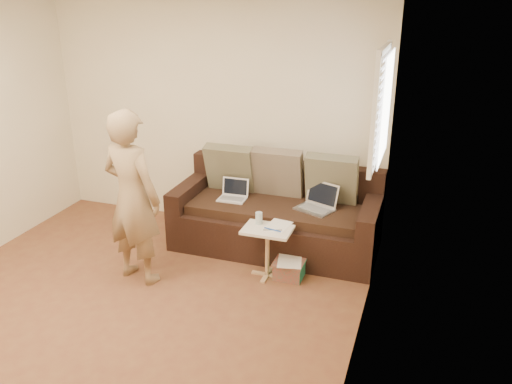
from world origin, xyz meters
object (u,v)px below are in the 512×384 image
drinking_glass (259,218)px  striped_box (290,268)px  laptop_silver (314,210)px  laptop_white (232,200)px  sofa (276,212)px  side_table (267,252)px  person (132,198)px

drinking_glass → striped_box: drinking_glass is taller
laptop_silver → laptop_white: 0.92m
laptop_white → striped_box: size_ratio=1.01×
sofa → drinking_glass: (-0.01, -0.55, 0.15)m
laptop_white → striped_box: 1.05m
sofa → laptop_white: bearing=-173.4°
sofa → laptop_silver: 0.44m
side_table → drinking_glass: (-0.11, 0.08, 0.32)m
side_table → striped_box: size_ratio=1.75×
person → side_table: 1.40m
sofa → laptop_white: (-0.48, -0.06, 0.10)m
laptop_white → side_table: (0.59, -0.57, -0.26)m
sofa → laptop_silver: bearing=-5.4°
person → drinking_glass: (1.08, 0.51, -0.27)m
person → striped_box: size_ratio=5.74×
drinking_glass → striped_box: size_ratio=0.40×
laptop_silver → striped_box: (-0.11, -0.53, -0.43)m
person → side_table: size_ratio=3.28×
sofa → side_table: sofa is taller
side_table → drinking_glass: drinking_glass is taller
laptop_white → drinking_glass: (0.47, -0.49, 0.06)m
striped_box → sofa: bearing=119.1°
laptop_white → person: size_ratio=0.18×
person → laptop_white: bearing=-109.6°
laptop_silver → side_table: (-0.33, -0.58, -0.26)m
side_table → striped_box: bearing=12.9°
person → sofa: bearing=-124.3°
sofa → laptop_silver: (0.43, -0.04, 0.10)m
laptop_silver → drinking_glass: bearing=-109.2°
sofa → striped_box: size_ratio=7.40×
drinking_glass → side_table: bearing=-34.0°
laptop_white → person: 1.22m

